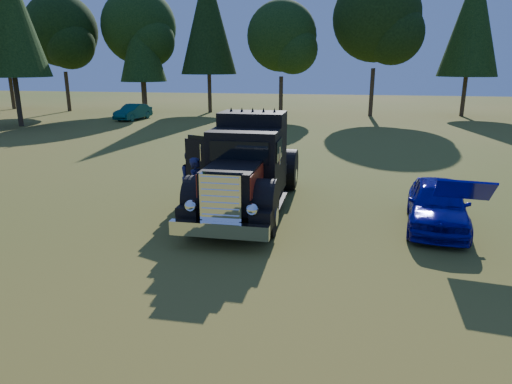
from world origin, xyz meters
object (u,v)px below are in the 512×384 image
(diamond_t_truck, at_px, (247,171))
(spectator_near, at_px, (197,187))
(distant_teal_car, at_px, (133,112))
(spectator_far, at_px, (191,177))
(hotrod_coupe, at_px, (438,204))

(diamond_t_truck, xyz_separation_m, spectator_near, (-1.39, -0.71, -0.39))
(diamond_t_truck, height_order, spectator_near, diamond_t_truck)
(distant_teal_car, bearing_deg, spectator_near, -52.36)
(spectator_near, xyz_separation_m, spectator_far, (-0.60, 1.21, -0.04))
(spectator_near, xyz_separation_m, distant_teal_car, (-13.05, 22.92, -0.25))
(spectator_near, relative_size, spectator_far, 1.04)
(diamond_t_truck, distance_m, hotrod_coupe, 5.62)
(spectator_far, height_order, distant_teal_car, spectator_far)
(diamond_t_truck, height_order, spectator_far, diamond_t_truck)
(hotrod_coupe, xyz_separation_m, distant_teal_car, (-20.01, 22.68, -0.04))
(diamond_t_truck, xyz_separation_m, spectator_far, (-1.99, 0.50, -0.42))
(hotrod_coupe, xyz_separation_m, spectator_near, (-6.96, -0.24, 0.21))
(diamond_t_truck, bearing_deg, hotrod_coupe, -4.83)
(spectator_far, bearing_deg, diamond_t_truck, -56.01)
(distant_teal_car, bearing_deg, spectator_far, -52.18)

